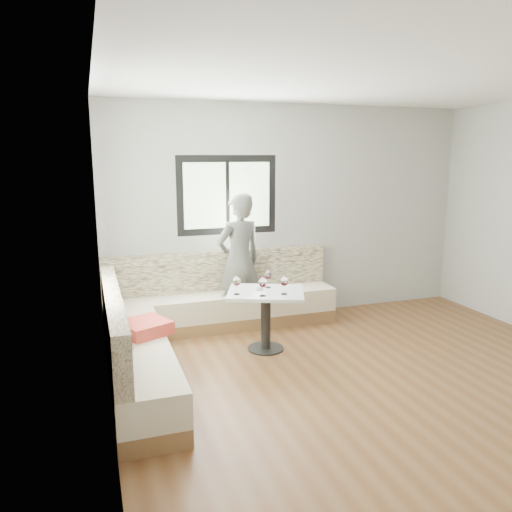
{
  "coord_description": "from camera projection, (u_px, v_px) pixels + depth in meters",
  "views": [
    {
      "loc": [
        -2.59,
        -3.63,
        2.16
      ],
      "look_at": [
        -0.87,
        1.46,
        1.06
      ],
      "focal_mm": 35.0,
      "sensor_mm": 36.0,
      "label": 1
    }
  ],
  "objects": [
    {
      "name": "wine_glass_a",
      "position": [
        237.0,
        282.0,
        5.33
      ],
      "size": [
        0.09,
        0.09,
        0.2
      ],
      "color": "white",
      "rests_on": "table"
    },
    {
      "name": "olive_ramekin",
      "position": [
        259.0,
        287.0,
        5.57
      ],
      "size": [
        0.1,
        0.1,
        0.04
      ],
      "color": "white",
      "rests_on": "table"
    },
    {
      "name": "banquette",
      "position": [
        190.0,
        321.0,
        5.56
      ],
      "size": [
        2.9,
        2.8,
        0.95
      ],
      "color": "brown",
      "rests_on": "ground"
    },
    {
      "name": "room",
      "position": [
        391.0,
        241.0,
        4.38
      ],
      "size": [
        5.01,
        5.01,
        2.81
      ],
      "color": "brown",
      "rests_on": "ground"
    },
    {
      "name": "wine_glass_b",
      "position": [
        263.0,
        283.0,
        5.27
      ],
      "size": [
        0.09,
        0.09,
        0.2
      ],
      "color": "white",
      "rests_on": "table"
    },
    {
      "name": "wine_glass_d",
      "position": [
        268.0,
        275.0,
        5.61
      ],
      "size": [
        0.09,
        0.09,
        0.2
      ],
      "color": "white",
      "rests_on": "table"
    },
    {
      "name": "table",
      "position": [
        266.0,
        306.0,
        5.53
      ],
      "size": [
        1.01,
        0.9,
        0.68
      ],
      "rotation": [
        0.0,
        0.0,
        -0.38
      ],
      "color": "black",
      "rests_on": "ground"
    },
    {
      "name": "wine_glass_c",
      "position": [
        284.0,
        282.0,
        5.34
      ],
      "size": [
        0.09,
        0.09,
        0.2
      ],
      "color": "white",
      "rests_on": "table"
    },
    {
      "name": "person",
      "position": [
        239.0,
        261.0,
        6.19
      ],
      "size": [
        0.71,
        0.56,
        1.71
      ],
      "primitive_type": "imported",
      "rotation": [
        0.0,
        0.0,
        3.42
      ],
      "color": "#53544F",
      "rests_on": "ground"
    }
  ]
}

